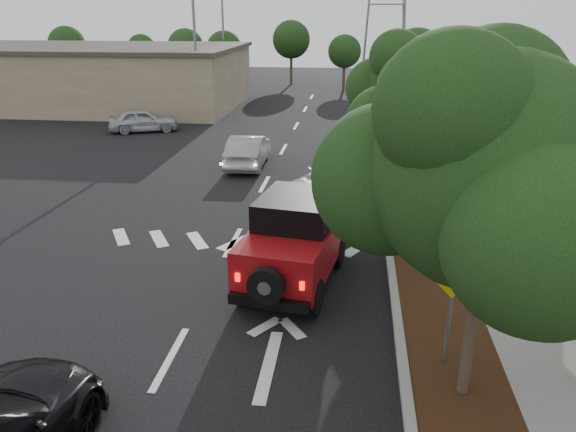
# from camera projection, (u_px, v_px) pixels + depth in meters

# --- Properties ---
(ground) EXTENTS (120.00, 120.00, 0.00)m
(ground) POSITION_uv_depth(u_px,v_px,m) (170.00, 358.00, 11.22)
(ground) COLOR black
(ground) RESTS_ON ground
(curb) EXTENTS (0.20, 70.00, 0.15)m
(curb) POSITION_uv_depth(u_px,v_px,m) (381.00, 186.00, 21.86)
(curb) COLOR #9E9B93
(curb) RESTS_ON ground
(planting_strip) EXTENTS (1.80, 70.00, 0.12)m
(planting_strip) POSITION_uv_depth(u_px,v_px,m) (407.00, 188.00, 21.75)
(planting_strip) COLOR black
(planting_strip) RESTS_ON ground
(sidewalk) EXTENTS (2.00, 70.00, 0.12)m
(sidewalk) POSITION_uv_depth(u_px,v_px,m) (457.00, 189.00, 21.54)
(sidewalk) COLOR gray
(sidewalk) RESTS_ON ground
(hedge) EXTENTS (0.80, 70.00, 0.80)m
(hedge) POSITION_uv_depth(u_px,v_px,m) (496.00, 182.00, 21.27)
(hedge) COLOR black
(hedge) RESTS_ON ground
(commercial_building) EXTENTS (22.00, 12.00, 4.00)m
(commercial_building) POSITION_uv_depth(u_px,v_px,m) (84.00, 77.00, 40.25)
(commercial_building) COLOR #83705A
(commercial_building) RESTS_ON ground
(transmission_tower) EXTENTS (7.00, 4.00, 28.00)m
(transmission_tower) POSITION_uv_depth(u_px,v_px,m) (382.00, 80.00, 55.27)
(transmission_tower) COLOR slate
(transmission_tower) RESTS_ON ground
(street_tree_near) EXTENTS (3.80, 3.80, 5.92)m
(street_tree_near) POSITION_uv_depth(u_px,v_px,m) (461.00, 396.00, 10.13)
(street_tree_near) COLOR black
(street_tree_near) RESTS_ON ground
(street_tree_mid) EXTENTS (3.20, 3.20, 5.32)m
(street_tree_mid) POSITION_uv_depth(u_px,v_px,m) (421.00, 244.00, 16.65)
(street_tree_mid) COLOR black
(street_tree_mid) RESTS_ON ground
(street_tree_far) EXTENTS (3.40, 3.40, 5.62)m
(street_tree_far) POSITION_uv_depth(u_px,v_px,m) (405.00, 182.00, 22.71)
(street_tree_far) COLOR black
(street_tree_far) RESTS_ON ground
(light_pole_a) EXTENTS (2.00, 0.22, 9.00)m
(light_pole_a) POSITION_uv_depth(u_px,v_px,m) (199.00, 118.00, 36.16)
(light_pole_a) COLOR slate
(light_pole_a) RESTS_ON ground
(light_pole_b) EXTENTS (2.00, 0.22, 9.00)m
(light_pole_b) POSITION_uv_depth(u_px,v_px,m) (225.00, 92.00, 47.45)
(light_pole_b) COLOR slate
(light_pole_b) RESTS_ON ground
(red_jeep) EXTENTS (2.55, 4.55, 2.24)m
(red_jeep) POSITION_uv_depth(u_px,v_px,m) (296.00, 239.00, 14.10)
(red_jeep) COLOR black
(red_jeep) RESTS_ON ground
(silver_suv_ahead) EXTENTS (4.81, 6.44, 1.63)m
(silver_suv_ahead) POSITION_uv_depth(u_px,v_px,m) (341.00, 183.00, 19.72)
(silver_suv_ahead) COLOR #B3B5BB
(silver_suv_ahead) RESTS_ON ground
(silver_sedan_oncoming) EXTENTS (1.56, 4.24, 1.39)m
(silver_sedan_oncoming) POSITION_uv_depth(u_px,v_px,m) (248.00, 151.00, 24.77)
(silver_sedan_oncoming) COLOR #929398
(silver_sedan_oncoming) RESTS_ON ground
(parked_suv) EXTENTS (4.12, 2.79, 1.30)m
(parked_suv) POSITION_uv_depth(u_px,v_px,m) (143.00, 120.00, 31.81)
(parked_suv) COLOR #B4B8BC
(parked_suv) RESTS_ON ground
(speed_hump_sign) EXTENTS (1.23, 0.10, 2.61)m
(speed_hump_sign) POSITION_uv_depth(u_px,v_px,m) (453.00, 284.00, 10.33)
(speed_hump_sign) COLOR slate
(speed_hump_sign) RESTS_ON ground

